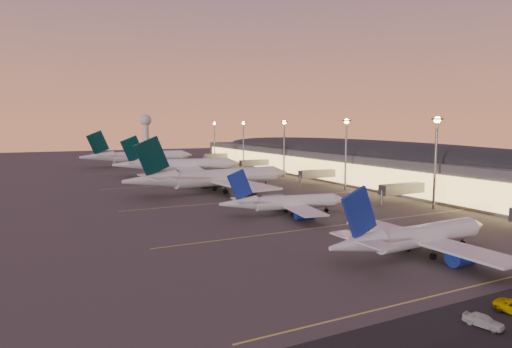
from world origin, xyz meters
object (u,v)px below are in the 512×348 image
Objects in this scene: radar_tower at (146,128)px; airliner_wide_mid at (179,165)px; airliner_narrow_south at (415,237)px; baggage_tug_c at (358,212)px; airliner_narrow_north at (285,203)px; airliner_wide_far at (139,157)px; service_van_a at (483,320)px; airliner_wide_near at (214,178)px.

airliner_wide_mid is at bearing -96.12° from radar_tower.
airliner_narrow_south reaches higher than baggage_tug_c.
airliner_narrow_south is at bearing -77.13° from airliner_narrow_north.
baggage_tug_c is (25.50, -164.43, -4.87)m from airliner_wide_far.
service_van_a is (-27.11, -314.01, -21.12)m from radar_tower.
airliner_narrow_north is 43.72m from airliner_wide_near.
airliner_narrow_south is 8.64× the size of service_van_a.
service_van_a reaches higher than baggage_tug_c.
airliner_narrow_north is at bearing -91.39° from airliner_wide_near.
airliner_wide_far is 96.20m from radar_tower.
airliner_narrow_south is at bearing -92.05° from airliner_wide_far.
airliner_narrow_south is 85.27m from airliner_wide_near.
baggage_tug_c is (18.48, -7.16, -2.70)m from airliner_narrow_north.
airliner_wide_mid is 109.85m from baggage_tug_c.
radar_tower is (15.86, 148.00, 16.95)m from airliner_wide_mid.
airliner_wide_far is at bearing 101.40° from airliner_narrow_north.
airliner_narrow_north is 8.49× the size of baggage_tug_c.
airliner_wide_mid is at bearing 133.48° from baggage_tug_c.
radar_tower is 257.17m from baggage_tug_c.
airliner_wide_near reaches higher than airliner_narrow_north.
airliner_narrow_south is 0.58× the size of airliner_wide_far.
baggage_tug_c is 64.71m from service_van_a.
airliner_narrow_south is at bearing -92.65° from radar_tower.
airliner_narrow_south is 199.01m from airliner_wide_far.
airliner_wide_near is 14.28× the size of service_van_a.
service_van_a is at bearing -94.94° from radar_tower.
airliner_narrow_north is 0.56× the size of airliner_wide_near.
airliner_wide_far is at bearing -104.28° from radar_tower.
airliner_wide_near is 207.22m from radar_tower.
airliner_wide_mid is at bearing 80.01° from airliner_wide_near.
airliner_narrow_south is 291.48m from radar_tower.
radar_tower reaches higher than airliner_wide_mid.
service_van_a is (-11.25, -166.00, -4.17)m from airliner_wide_mid.
radar_tower is 315.88m from service_van_a.
radar_tower is 7.87× the size of baggage_tug_c.
airliner_wide_near reaches higher than airliner_wide_mid.
airliner_wide_far reaches higher than airliner_narrow_south.
airliner_narrow_north is at bearing -81.41° from airliner_wide_mid.
baggage_tug_c is (2.13, -256.28, -21.33)m from radar_tower.
baggage_tug_c is at bearing -12.34° from airliner_narrow_north.
airliner_wide_mid is (0.49, 101.12, 1.69)m from airliner_narrow_north.
airliner_narrow_south is at bearing -80.34° from baggage_tug_c.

